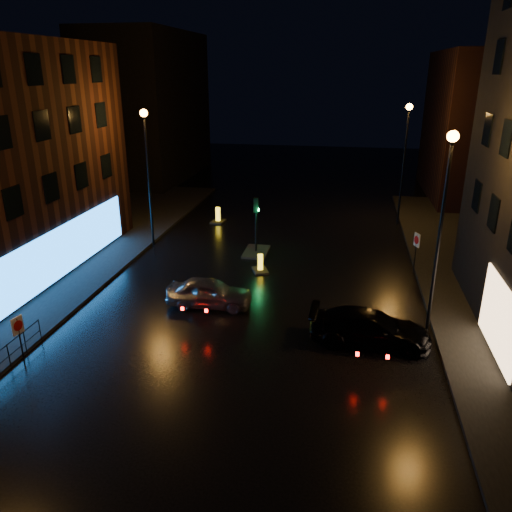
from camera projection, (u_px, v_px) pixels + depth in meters
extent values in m
plane|color=black|center=(217.00, 391.00, 17.38)|extent=(120.00, 120.00, 0.00)
cube|color=black|center=(5.00, 274.00, 27.10)|extent=(12.00, 44.00, 0.15)
cube|color=black|center=(149.00, 107.00, 49.86)|extent=(8.00, 16.00, 14.00)
cube|color=black|center=(482.00, 126.00, 42.20)|extent=(8.00, 14.00, 12.00)
cylinder|color=black|center=(149.00, 184.00, 30.19)|extent=(0.14, 0.14, 8.00)
cylinder|color=black|center=(144.00, 116.00, 28.79)|extent=(0.20, 0.20, 0.25)
sphere|color=orange|center=(144.00, 113.00, 28.73)|extent=(0.44, 0.44, 0.44)
cylinder|color=black|center=(439.00, 241.00, 20.18)|extent=(0.14, 0.14, 8.00)
cylinder|color=black|center=(452.00, 140.00, 18.77)|extent=(0.20, 0.20, 0.25)
sphere|color=orange|center=(453.00, 136.00, 18.72)|extent=(0.44, 0.44, 0.44)
cylinder|color=black|center=(403.00, 168.00, 34.91)|extent=(0.14, 0.14, 8.00)
cylinder|color=black|center=(409.00, 109.00, 33.51)|extent=(0.20, 0.20, 0.25)
sphere|color=orange|center=(409.00, 107.00, 33.45)|extent=(0.44, 0.44, 0.44)
cube|color=black|center=(256.00, 252.00, 30.46)|extent=(1.40, 2.40, 0.12)
cylinder|color=black|center=(256.00, 231.00, 29.98)|extent=(0.12, 0.12, 2.80)
cube|color=black|center=(256.00, 205.00, 29.42)|extent=(0.28, 0.22, 0.90)
cylinder|color=#0CFF59|center=(258.00, 210.00, 29.50)|extent=(0.05, 0.18, 0.18)
cylinder|color=black|center=(40.00, 330.00, 20.40)|extent=(0.04, 0.04, 1.00)
imported|color=#A9ABB1|center=(209.00, 293.00, 23.41)|extent=(4.03, 1.73, 1.36)
imported|color=black|center=(370.00, 328.00, 20.15)|extent=(4.92, 2.14, 1.41)
cube|color=black|center=(260.00, 270.00, 27.67)|extent=(1.13, 1.35, 0.10)
cube|color=yellow|center=(260.00, 262.00, 27.50)|extent=(0.31, 0.26, 0.95)
cube|color=black|center=(260.00, 262.00, 27.50)|extent=(0.27, 0.12, 0.57)
cube|color=black|center=(218.00, 221.00, 36.54)|extent=(1.00, 1.37, 0.11)
cube|color=yellow|center=(218.00, 214.00, 36.35)|extent=(0.32, 0.23, 1.07)
cube|color=black|center=(218.00, 214.00, 36.35)|extent=(0.32, 0.06, 0.64)
cylinder|color=black|center=(21.00, 343.00, 18.48)|extent=(0.05, 0.05, 2.00)
cube|color=silver|center=(18.00, 325.00, 18.23)|extent=(0.15, 0.50, 0.68)
cylinder|color=#B20C0C|center=(18.00, 326.00, 18.22)|extent=(0.10, 0.40, 0.40)
cylinder|color=black|center=(415.00, 254.00, 27.11)|extent=(0.06, 0.06, 2.20)
cube|color=silver|center=(417.00, 240.00, 26.82)|extent=(0.25, 0.53, 0.75)
cylinder|color=#B20C0C|center=(416.00, 240.00, 26.82)|extent=(0.18, 0.42, 0.44)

